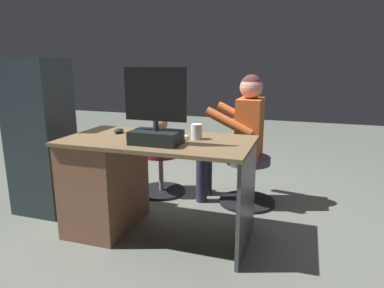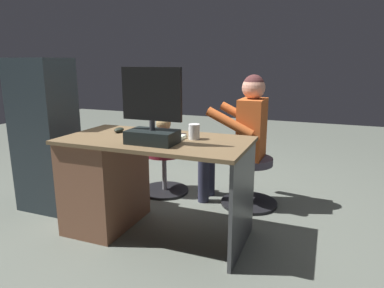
{
  "view_description": "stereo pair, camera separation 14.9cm",
  "coord_description": "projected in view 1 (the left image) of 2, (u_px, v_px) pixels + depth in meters",
  "views": [
    {
      "loc": [
        -0.96,
        2.5,
        1.24
      ],
      "look_at": [
        -0.13,
        0.01,
        0.61
      ],
      "focal_mm": 32.32,
      "sensor_mm": 36.0,
      "label": 1
    },
    {
      "loc": [
        -1.1,
        2.45,
        1.24
      ],
      "look_at": [
        -0.13,
        0.01,
        0.61
      ],
      "focal_mm": 32.32,
      "sensor_mm": 36.0,
      "label": 2
    }
  ],
  "objects": [
    {
      "name": "ground_plane",
      "position": [
        177.0,
        213.0,
        2.89
      ],
      "size": [
        10.0,
        10.0,
        0.0
      ],
      "primitive_type": "plane",
      "color": "#5D6359"
    },
    {
      "name": "desk",
      "position": [
        117.0,
        180.0,
        2.56
      ],
      "size": [
        1.31,
        0.67,
        0.72
      ],
      "color": "brown",
      "rests_on": "ground_plane"
    },
    {
      "name": "office_chair_teddy",
      "position": [
        161.0,
        168.0,
        3.29
      ],
      "size": [
        0.46,
        0.46,
        0.43
      ],
      "color": "black",
      "rests_on": "ground_plane"
    },
    {
      "name": "teddy_bear",
      "position": [
        161.0,
        134.0,
        3.23
      ],
      "size": [
        0.23,
        0.23,
        0.32
      ],
      "color": "tan",
      "rests_on": "office_chair_teddy"
    },
    {
      "name": "notebook_binder",
      "position": [
        166.0,
        140.0,
        2.3
      ],
      "size": [
        0.23,
        0.31,
        0.02
      ],
      "primitive_type": "cube",
      "rotation": [
        0.0,
        0.0,
        0.05
      ],
      "color": "silver",
      "rests_on": "desk"
    },
    {
      "name": "person",
      "position": [
        239.0,
        130.0,
        2.97
      ],
      "size": [
        0.55,
        0.47,
        1.13
      ],
      "color": "#C95A26",
      "rests_on": "ground_plane"
    },
    {
      "name": "equipment_rack",
      "position": [
        41.0,
        137.0,
        2.81
      ],
      "size": [
        0.44,
        0.36,
        1.26
      ],
      "primitive_type": "cube",
      "color": "#263035",
      "rests_on": "ground_plane"
    },
    {
      "name": "computer_mouse",
      "position": [
        119.0,
        131.0,
        2.57
      ],
      "size": [
        0.06,
        0.1,
        0.04
      ],
      "primitive_type": "ellipsoid",
      "color": "black",
      "rests_on": "desk"
    },
    {
      "name": "tv_remote",
      "position": [
        130.0,
        137.0,
        2.41
      ],
      "size": [
        0.11,
        0.15,
        0.02
      ],
      "primitive_type": "cube",
      "rotation": [
        0.0,
        0.0,
        0.52
      ],
      "color": "black",
      "rests_on": "desk"
    },
    {
      "name": "visitor_chair",
      "position": [
        248.0,
        178.0,
        3.05
      ],
      "size": [
        0.49,
        0.49,
        0.43
      ],
      "color": "black",
      "rests_on": "ground_plane"
    },
    {
      "name": "cup",
      "position": [
        197.0,
        132.0,
        2.37
      ],
      "size": [
        0.08,
        0.08,
        0.11
      ],
      "primitive_type": "cylinder",
      "color": "white",
      "rests_on": "desk"
    },
    {
      "name": "monitor",
      "position": [
        156.0,
        120.0,
        2.21
      ],
      "size": [
        0.41,
        0.2,
        0.49
      ],
      "color": "black",
      "rests_on": "desk"
    },
    {
      "name": "keyboard",
      "position": [
        157.0,
        135.0,
        2.47
      ],
      "size": [
        0.42,
        0.14,
        0.02
      ],
      "primitive_type": "cube",
      "color": "black",
      "rests_on": "desk"
    }
  ]
}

